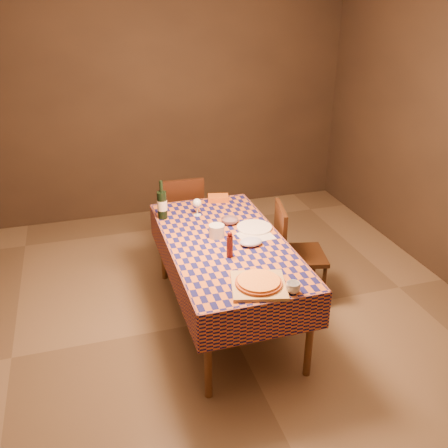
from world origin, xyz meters
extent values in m
plane|color=brown|center=(0.00, 0.00, 0.00)|extent=(5.00, 5.00, 0.00)
cube|color=#34271D|center=(0.00, 2.50, 1.35)|extent=(4.50, 0.10, 2.70)
cylinder|color=brown|center=(-0.38, -0.83, 0.38)|extent=(0.06, 0.06, 0.75)
cylinder|color=brown|center=(0.38, -0.83, 0.38)|extent=(0.06, 0.06, 0.75)
cylinder|color=brown|center=(-0.38, 0.83, 0.38)|extent=(0.06, 0.06, 0.75)
cylinder|color=brown|center=(0.38, 0.83, 0.38)|extent=(0.06, 0.06, 0.75)
cube|color=brown|center=(0.00, 0.00, 0.74)|extent=(0.90, 1.80, 0.03)
cube|color=brown|center=(0.00, 0.00, 0.76)|extent=(0.92, 1.82, 0.02)
cube|color=brown|center=(0.00, -0.92, 0.62)|extent=(0.94, 0.01, 0.30)
cube|color=brown|center=(0.00, 0.92, 0.62)|extent=(0.94, 0.01, 0.30)
cube|color=brown|center=(-0.47, 0.00, 0.62)|extent=(0.01, 1.84, 0.30)
cube|color=brown|center=(0.47, 0.00, 0.62)|extent=(0.01, 1.84, 0.30)
cube|color=tan|center=(0.02, -0.72, 0.78)|extent=(0.45, 0.45, 0.02)
cylinder|color=#A6461B|center=(0.02, -0.72, 0.80)|extent=(0.40, 0.40, 0.02)
cylinder|color=orange|center=(0.02, -0.72, 0.82)|extent=(0.36, 0.36, 0.01)
cylinder|color=#481210|center=(-0.05, -0.25, 0.86)|extent=(0.06, 0.06, 0.17)
sphere|color=#481210|center=(-0.05, -0.25, 0.96)|extent=(0.04, 0.04, 0.04)
imported|color=#694D58|center=(0.13, 0.31, 0.79)|extent=(0.19, 0.19, 0.05)
cylinder|color=white|center=(-0.10, 0.56, 0.77)|extent=(0.08, 0.08, 0.00)
cylinder|color=white|center=(-0.10, 0.56, 0.81)|extent=(0.01, 0.01, 0.07)
sphere|color=white|center=(-0.10, 0.56, 0.89)|extent=(0.08, 0.08, 0.08)
ellipsoid|color=#400718|center=(-0.10, 0.56, 0.88)|extent=(0.05, 0.05, 0.03)
cylinder|color=black|center=(-0.41, 0.59, 0.89)|extent=(0.10, 0.10, 0.25)
cylinder|color=black|center=(-0.41, 0.59, 1.07)|extent=(0.04, 0.04, 0.10)
cylinder|color=beige|center=(-0.41, 0.59, 0.89)|extent=(0.10, 0.10, 0.09)
cylinder|color=silver|center=(-0.05, 0.09, 0.82)|extent=(0.14, 0.14, 0.11)
cube|color=#BB5518|center=(0.18, 0.83, 0.79)|extent=(0.22, 0.18, 0.05)
cylinder|color=white|center=(0.30, 0.15, 0.78)|extent=(0.37, 0.37, 0.02)
imported|color=silver|center=(0.21, -0.85, 0.81)|extent=(0.11, 0.11, 0.08)
cube|color=silver|center=(0.26, 0.01, 0.77)|extent=(0.30, 0.24, 0.00)
ellipsoid|color=#AAB2D9|center=(0.17, -0.12, 0.80)|extent=(0.21, 0.18, 0.05)
cube|color=black|center=(-0.11, 1.26, 0.45)|extent=(0.44, 0.44, 0.04)
cube|color=black|center=(-0.12, 1.06, 0.70)|extent=(0.42, 0.05, 0.46)
cylinder|color=black|center=(0.08, 1.43, 0.21)|extent=(0.04, 0.04, 0.43)
cylinder|color=black|center=(-0.28, 1.45, 0.21)|extent=(0.04, 0.04, 0.43)
cylinder|color=black|center=(0.06, 1.07, 0.21)|extent=(0.04, 0.04, 0.43)
cylinder|color=black|center=(-0.30, 1.09, 0.21)|extent=(0.04, 0.04, 0.43)
cube|color=black|center=(0.74, 0.12, 0.45)|extent=(0.50, 0.50, 0.04)
cube|color=black|center=(0.55, 0.17, 0.70)|extent=(0.12, 0.42, 0.46)
cylinder|color=black|center=(0.88, -0.09, 0.21)|extent=(0.04, 0.04, 0.43)
cylinder|color=black|center=(0.96, 0.26, 0.21)|extent=(0.04, 0.04, 0.43)
cylinder|color=black|center=(0.53, -0.01, 0.21)|extent=(0.04, 0.04, 0.43)
cylinder|color=black|center=(0.61, 0.34, 0.21)|extent=(0.04, 0.04, 0.43)
camera|label=1|loc=(-1.05, -3.42, 2.63)|focal=40.00mm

